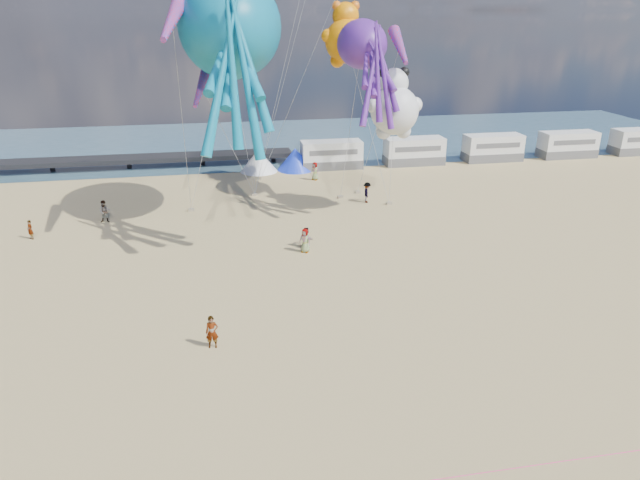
% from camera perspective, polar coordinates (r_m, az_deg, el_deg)
% --- Properties ---
extents(ground, '(120.00, 120.00, 0.00)m').
position_cam_1_polar(ground, '(26.70, 5.61, -15.55)').
color(ground, tan).
rests_on(ground, ground).
extents(water, '(120.00, 120.00, 0.00)m').
position_cam_1_polar(water, '(77.24, -5.53, 9.79)').
color(water, '#355466').
rests_on(water, ground).
extents(pier, '(60.00, 3.00, 0.50)m').
position_cam_1_polar(pier, '(69.53, -28.47, 6.69)').
color(pier, black).
rests_on(pier, ground).
extents(motorhome_0, '(6.60, 2.50, 3.00)m').
position_cam_1_polar(motorhome_0, '(63.23, 1.15, 8.53)').
color(motorhome_0, silver).
rests_on(motorhome_0, ground).
extents(motorhome_1, '(6.60, 2.50, 3.00)m').
position_cam_1_polar(motorhome_1, '(65.74, 9.39, 8.76)').
color(motorhome_1, silver).
rests_on(motorhome_1, ground).
extents(motorhome_2, '(6.60, 2.50, 3.00)m').
position_cam_1_polar(motorhome_2, '(69.46, 16.89, 8.82)').
color(motorhome_2, silver).
rests_on(motorhome_2, ground).
extents(motorhome_3, '(6.60, 2.50, 3.00)m').
position_cam_1_polar(motorhome_3, '(74.22, 23.53, 8.75)').
color(motorhome_3, silver).
rests_on(motorhome_3, ground).
extents(motorhome_4, '(6.60, 2.50, 3.00)m').
position_cam_1_polar(motorhome_4, '(79.83, 29.30, 8.59)').
color(motorhome_4, silver).
rests_on(motorhome_4, ground).
extents(tent_white, '(4.00, 4.00, 2.40)m').
position_cam_1_polar(tent_white, '(62.25, -6.16, 7.91)').
color(tent_white, white).
rests_on(tent_white, ground).
extents(tent_blue, '(4.00, 4.00, 2.40)m').
position_cam_1_polar(tent_blue, '(62.65, -2.48, 8.10)').
color(tent_blue, '#1933CC').
rests_on(tent_blue, ground).
extents(standing_person, '(0.68, 0.46, 1.80)m').
position_cam_1_polar(standing_person, '(30.11, -10.75, -9.03)').
color(standing_person, tan).
rests_on(standing_person, ground).
extents(beachgoer_0, '(0.78, 0.70, 1.79)m').
position_cam_1_polar(beachgoer_0, '(40.87, -1.51, -0.04)').
color(beachgoer_0, '#7F6659').
rests_on(beachgoer_0, ground).
extents(beachgoer_1, '(0.91, 0.59, 1.86)m').
position_cam_1_polar(beachgoer_1, '(49.91, -20.72, 2.69)').
color(beachgoer_1, '#7F6659').
rests_on(beachgoer_1, ground).
extents(beachgoer_2, '(0.90, 1.05, 1.86)m').
position_cam_1_polar(beachgoer_2, '(51.83, 4.73, 4.76)').
color(beachgoer_2, '#7F6659').
rests_on(beachgoer_2, ground).
extents(beachgoer_4, '(0.62, 0.98, 1.55)m').
position_cam_1_polar(beachgoer_4, '(41.73, -1.39, 0.26)').
color(beachgoer_4, '#7F6659').
rests_on(beachgoer_4, ground).
extents(beachgoer_5, '(1.32, 1.27, 1.50)m').
position_cam_1_polar(beachgoer_5, '(48.53, -27.00, 0.92)').
color(beachgoer_5, '#7F6659').
rests_on(beachgoer_5, ground).
extents(beachgoer_6, '(0.80, 0.78, 1.86)m').
position_cam_1_polar(beachgoer_6, '(58.73, -0.51, 6.90)').
color(beachgoer_6, '#7F6659').
rests_on(beachgoer_6, ground).
extents(sandbag_a, '(0.50, 0.35, 0.22)m').
position_cam_1_polar(sandbag_a, '(50.83, -12.74, 2.96)').
color(sandbag_a, gray).
rests_on(sandbag_a, ground).
extents(sandbag_b, '(0.50, 0.35, 0.22)m').
position_cam_1_polar(sandbag_b, '(53.17, 2.06, 4.34)').
color(sandbag_b, gray).
rests_on(sandbag_b, ground).
extents(sandbag_c, '(0.50, 0.35, 0.22)m').
position_cam_1_polar(sandbag_c, '(51.67, 6.91, 3.66)').
color(sandbag_c, gray).
rests_on(sandbag_c, ground).
extents(sandbag_d, '(0.50, 0.35, 0.22)m').
position_cam_1_polar(sandbag_d, '(54.67, 3.79, 4.80)').
color(sandbag_d, gray).
rests_on(sandbag_d, ground).
extents(sandbag_e, '(0.50, 0.35, 0.22)m').
position_cam_1_polar(sandbag_e, '(54.20, -6.57, 4.55)').
color(sandbag_e, gray).
rests_on(sandbag_e, ground).
extents(kite_octopus_teal, '(6.24, 12.77, 14.18)m').
position_cam_1_polar(kite_octopus_teal, '(45.07, -9.04, 20.37)').
color(kite_octopus_teal, '#0B7092').
extents(kite_octopus_purple, '(4.91, 9.42, 10.31)m').
position_cam_1_polar(kite_octopus_purple, '(49.49, 4.21, 18.95)').
color(kite_octopus_purple, '#5A228D').
extents(kite_panda, '(5.16, 4.91, 6.65)m').
position_cam_1_polar(kite_panda, '(47.33, 7.47, 12.71)').
color(kite_panda, silver).
extents(kite_teddy_orange, '(5.18, 4.95, 6.52)m').
position_cam_1_polar(kite_teddy_orange, '(52.86, 2.67, 19.27)').
color(kite_teddy_orange, orange).
extents(windsock_left, '(2.07, 6.54, 6.45)m').
position_cam_1_polar(windsock_left, '(40.66, -14.57, 20.54)').
color(windsock_left, red).
extents(windsock_mid, '(1.41, 5.23, 5.17)m').
position_cam_1_polar(windsock_mid, '(48.20, 7.98, 18.63)').
color(windsock_mid, red).
extents(windsock_right, '(2.09, 5.23, 5.16)m').
position_cam_1_polar(windsock_right, '(45.94, -11.77, 14.85)').
color(windsock_right, red).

